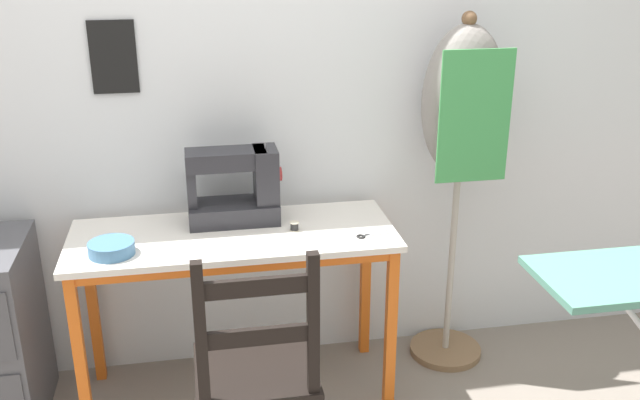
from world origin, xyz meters
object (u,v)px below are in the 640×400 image
at_px(fabric_bowl, 111,248).
at_px(scissors, 368,235).
at_px(sewing_machine, 238,188).
at_px(wooden_chair, 256,375).
at_px(thread_spool_near_machine, 294,226).
at_px(dress_form, 462,119).

bearing_deg(fabric_bowl, scissors, -0.37).
height_order(sewing_machine, scissors, sewing_machine).
distance_m(scissors, wooden_chair, 0.69).
xyz_separation_m(sewing_machine, scissors, (0.47, -0.24, -0.14)).
bearing_deg(thread_spool_near_machine, fabric_bowl, -172.01).
relative_size(thread_spool_near_machine, wooden_chair, 0.04).
height_order(scissors, wooden_chair, wooden_chair).
height_order(fabric_bowl, dress_form, dress_form).
distance_m(thread_spool_near_machine, wooden_chair, 0.63).
height_order(wooden_chair, dress_form, dress_form).
bearing_deg(thread_spool_near_machine, sewing_machine, 145.89).
bearing_deg(thread_spool_near_machine, scissors, -20.54).
bearing_deg(dress_form, wooden_chair, -144.89).
relative_size(sewing_machine, wooden_chair, 0.40).
distance_m(sewing_machine, wooden_chair, 0.77).
distance_m(scissors, thread_spool_near_machine, 0.29).
bearing_deg(sewing_machine, wooden_chair, -90.73).
distance_m(sewing_machine, thread_spool_near_machine, 0.27).
relative_size(fabric_bowl, scissors, 1.15).
relative_size(fabric_bowl, thread_spool_near_machine, 4.27).
relative_size(scissors, thread_spool_near_machine, 3.72).
bearing_deg(scissors, thread_spool_near_machine, 159.46).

